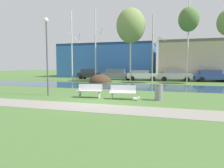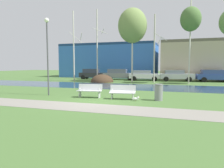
{
  "view_description": "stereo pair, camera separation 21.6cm",
  "coord_description": "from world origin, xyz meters",
  "px_view_note": "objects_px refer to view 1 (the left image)",
  "views": [
    {
      "loc": [
        4.26,
        -11.23,
        2.09
      ],
      "look_at": [
        0.29,
        1.6,
        0.89
      ],
      "focal_mm": 33.56,
      "sensor_mm": 36.0,
      "label": 1
    },
    {
      "loc": [
        4.46,
        -11.17,
        2.09
      ],
      "look_at": [
        0.29,
        1.6,
        0.89
      ],
      "focal_mm": 33.56,
      "sensor_mm": 36.0,
      "label": 2
    }
  ],
  "objects_px": {
    "parked_hatch_third_white": "(142,75)",
    "streetlamp": "(47,44)",
    "bench_left": "(90,90)",
    "parked_suv_fifth_blue": "(212,75)",
    "parked_wagon_fourth_silver": "(174,75)",
    "trash_bin": "(159,92)",
    "bench_right": "(123,92)",
    "parked_van_nearest_dark": "(91,74)",
    "parked_sedan_second_grey": "(117,74)",
    "seagull": "(136,99)"
  },
  "relations": [
    {
      "from": "parked_suv_fifth_blue",
      "to": "streetlamp",
      "type": "bearing_deg",
      "value": -127.6
    },
    {
      "from": "streetlamp",
      "to": "parked_wagon_fourth_silver",
      "type": "xyz_separation_m",
      "value": [
        8.27,
        16.44,
        -2.78
      ]
    },
    {
      "from": "bench_left",
      "to": "bench_right",
      "type": "bearing_deg",
      "value": 0.0
    },
    {
      "from": "parked_sedan_second_grey",
      "to": "parked_suv_fifth_blue",
      "type": "distance_m",
      "value": 12.6
    },
    {
      "from": "bench_right",
      "to": "seagull",
      "type": "xyz_separation_m",
      "value": [
        0.91,
        -0.4,
        -0.34
      ]
    },
    {
      "from": "parked_wagon_fourth_silver",
      "to": "trash_bin",
      "type": "bearing_deg",
      "value": -92.48
    },
    {
      "from": "parked_sedan_second_grey",
      "to": "bench_right",
      "type": "bearing_deg",
      "value": -73.21
    },
    {
      "from": "parked_wagon_fourth_silver",
      "to": "seagull",
      "type": "bearing_deg",
      "value": -96.64
    },
    {
      "from": "parked_sedan_second_grey",
      "to": "trash_bin",
      "type": "bearing_deg",
      "value": -66.53
    },
    {
      "from": "bench_right",
      "to": "seagull",
      "type": "height_order",
      "value": "bench_right"
    },
    {
      "from": "parked_sedan_second_grey",
      "to": "parked_hatch_third_white",
      "type": "height_order",
      "value": "parked_sedan_second_grey"
    },
    {
      "from": "bench_left",
      "to": "parked_hatch_third_white",
      "type": "distance_m",
      "value": 16.3
    },
    {
      "from": "bench_left",
      "to": "seagull",
      "type": "xyz_separation_m",
      "value": [
        3.14,
        -0.4,
        -0.34
      ]
    },
    {
      "from": "seagull",
      "to": "streetlamp",
      "type": "relative_size",
      "value": 0.09
    },
    {
      "from": "bench_right",
      "to": "parked_suv_fifth_blue",
      "type": "bearing_deg",
      "value": 65.96
    },
    {
      "from": "trash_bin",
      "to": "parked_suv_fifth_blue",
      "type": "xyz_separation_m",
      "value": [
        5.3,
        16.57,
        0.3
      ]
    },
    {
      "from": "bench_left",
      "to": "bench_right",
      "type": "xyz_separation_m",
      "value": [
        2.22,
        0.0,
        0.0
      ]
    },
    {
      "from": "parked_wagon_fourth_silver",
      "to": "parked_suv_fifth_blue",
      "type": "height_order",
      "value": "parked_suv_fifth_blue"
    },
    {
      "from": "trash_bin",
      "to": "seagull",
      "type": "height_order",
      "value": "trash_bin"
    },
    {
      "from": "parked_van_nearest_dark",
      "to": "parked_hatch_third_white",
      "type": "relative_size",
      "value": 0.97
    },
    {
      "from": "seagull",
      "to": "bench_right",
      "type": "bearing_deg",
      "value": 156.15
    },
    {
      "from": "parked_suv_fifth_blue",
      "to": "parked_van_nearest_dark",
      "type": "bearing_deg",
      "value": 179.35
    },
    {
      "from": "seagull",
      "to": "streetlamp",
      "type": "distance_m",
      "value": 7.19
    },
    {
      "from": "trash_bin",
      "to": "streetlamp",
      "type": "xyz_separation_m",
      "value": [
        -7.56,
        -0.13,
        3.04
      ]
    },
    {
      "from": "bench_left",
      "to": "bench_right",
      "type": "distance_m",
      "value": 2.22
    },
    {
      "from": "seagull",
      "to": "parked_suv_fifth_blue",
      "type": "xyz_separation_m",
      "value": [
        6.56,
        17.15,
        0.67
      ]
    },
    {
      "from": "parked_hatch_third_white",
      "to": "parked_wagon_fourth_silver",
      "type": "height_order",
      "value": "parked_wagon_fourth_silver"
    },
    {
      "from": "streetlamp",
      "to": "parked_suv_fifth_blue",
      "type": "xyz_separation_m",
      "value": [
        12.86,
        16.7,
        -2.75
      ]
    },
    {
      "from": "seagull",
      "to": "parked_van_nearest_dark",
      "type": "height_order",
      "value": "parked_van_nearest_dark"
    },
    {
      "from": "bench_left",
      "to": "streetlamp",
      "type": "distance_m",
      "value": 4.42
    },
    {
      "from": "seagull",
      "to": "streetlamp",
      "type": "bearing_deg",
      "value": 175.87
    },
    {
      "from": "parked_hatch_third_white",
      "to": "parked_suv_fifth_blue",
      "type": "distance_m",
      "value": 8.86
    },
    {
      "from": "bench_right",
      "to": "trash_bin",
      "type": "bearing_deg",
      "value": 4.78
    },
    {
      "from": "bench_right",
      "to": "parked_sedan_second_grey",
      "type": "relative_size",
      "value": 0.34
    },
    {
      "from": "bench_left",
      "to": "parked_suv_fifth_blue",
      "type": "distance_m",
      "value": 19.36
    },
    {
      "from": "trash_bin",
      "to": "bench_right",
      "type": "bearing_deg",
      "value": -175.22
    },
    {
      "from": "parked_hatch_third_white",
      "to": "parked_van_nearest_dark",
      "type": "bearing_deg",
      "value": 175.18
    },
    {
      "from": "parked_van_nearest_dark",
      "to": "parked_suv_fifth_blue",
      "type": "relative_size",
      "value": 0.89
    },
    {
      "from": "parked_sedan_second_grey",
      "to": "parked_wagon_fourth_silver",
      "type": "distance_m",
      "value": 8.03
    },
    {
      "from": "bench_right",
      "to": "bench_left",
      "type": "bearing_deg",
      "value": 180.0
    },
    {
      "from": "bench_left",
      "to": "streetlamp",
      "type": "bearing_deg",
      "value": 179.07
    },
    {
      "from": "parked_hatch_third_white",
      "to": "streetlamp",
      "type": "bearing_deg",
      "value": -103.9
    },
    {
      "from": "parked_sedan_second_grey",
      "to": "parked_wagon_fourth_silver",
      "type": "relative_size",
      "value": 1.11
    },
    {
      "from": "parked_suv_fifth_blue",
      "to": "parked_hatch_third_white",
      "type": "bearing_deg",
      "value": -176.9
    },
    {
      "from": "trash_bin",
      "to": "parked_van_nearest_dark",
      "type": "xyz_separation_m",
      "value": [
        -11.5,
        16.76,
        0.3
      ]
    },
    {
      "from": "streetlamp",
      "to": "parked_sedan_second_grey",
      "type": "bearing_deg",
      "value": 89.12
    },
    {
      "from": "bench_left",
      "to": "parked_van_nearest_dark",
      "type": "distance_m",
      "value": 18.38
    },
    {
      "from": "bench_right",
      "to": "parked_wagon_fourth_silver",
      "type": "relative_size",
      "value": 0.37
    },
    {
      "from": "parked_wagon_fourth_silver",
      "to": "parked_van_nearest_dark",
      "type": "bearing_deg",
      "value": 177.89
    },
    {
      "from": "bench_right",
      "to": "parked_van_nearest_dark",
      "type": "distance_m",
      "value": 19.34
    }
  ]
}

